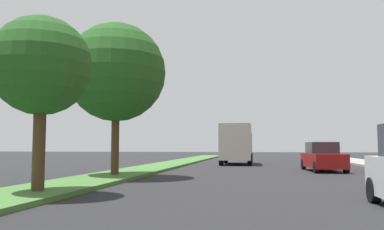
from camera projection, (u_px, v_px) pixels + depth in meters
ground_plane at (275, 168)px, 25.39m from camera, size 140.00×140.00×0.00m
median_strip at (152, 168)px, 24.70m from camera, size 2.69×64.00×0.15m
tree_mid at (41, 67)px, 11.66m from camera, size 2.95×2.95×5.14m
tree_far at (116, 72)px, 18.39m from camera, size 4.60×4.60×7.02m
sedan_midblock at (323, 158)px, 22.69m from camera, size 2.10×4.49×1.67m
truck_box_delivery at (237, 144)px, 31.24m from camera, size 2.40×6.20×3.10m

